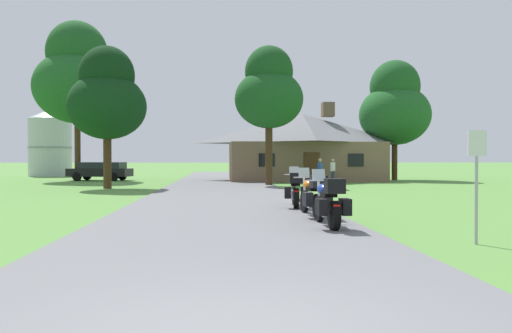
% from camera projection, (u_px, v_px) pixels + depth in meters
% --- Properties ---
extents(ground_plane, '(500.00, 500.00, 0.00)m').
position_uv_depth(ground_plane, '(222.00, 192.00, 23.97)').
color(ground_plane, '#56893D').
extents(asphalt_driveway, '(6.40, 80.00, 0.06)m').
position_uv_depth(asphalt_driveway, '(222.00, 194.00, 21.97)').
color(asphalt_driveway, slate).
rests_on(asphalt_driveway, ground).
extents(motorcycle_blue_nearest_to_camera, '(0.73, 2.08, 1.30)m').
position_uv_depth(motorcycle_blue_nearest_to_camera, '(329.00, 203.00, 11.09)').
color(motorcycle_blue_nearest_to_camera, black).
rests_on(motorcycle_blue_nearest_to_camera, asphalt_driveway).
extents(motorcycle_orange_second_in_row, '(0.80, 2.08, 1.30)m').
position_uv_depth(motorcycle_orange_second_in_row, '(313.00, 196.00, 13.21)').
color(motorcycle_orange_second_in_row, black).
rests_on(motorcycle_orange_second_in_row, asphalt_driveway).
extents(motorcycle_orange_farthest_in_row, '(0.85, 2.08, 1.30)m').
position_uv_depth(motorcycle_orange_farthest_in_row, '(295.00, 190.00, 15.79)').
color(motorcycle_orange_farthest_in_row, black).
rests_on(motorcycle_orange_farthest_in_row, asphalt_driveway).
extents(stone_lodge, '(11.76, 8.23, 6.00)m').
position_uv_depth(stone_lodge, '(302.00, 146.00, 37.66)').
color(stone_lodge, brown).
rests_on(stone_lodge, ground).
extents(bystander_white_shirt_near_lodge, '(0.37, 0.49, 1.67)m').
position_uv_depth(bystander_white_shirt_near_lodge, '(333.00, 170.00, 31.87)').
color(bystander_white_shirt_near_lodge, navy).
rests_on(bystander_white_shirt_near_lodge, ground).
extents(bystander_blue_shirt_beside_signpost, '(0.22, 0.55, 1.67)m').
position_uv_depth(bystander_blue_shirt_beside_signpost, '(320.00, 171.00, 28.93)').
color(bystander_blue_shirt_beside_signpost, '#75664C').
rests_on(bystander_blue_shirt_beside_signpost, ground).
extents(metal_signpost_roadside, '(0.36, 0.06, 2.14)m').
position_uv_depth(metal_signpost_roadside, '(477.00, 172.00, 9.17)').
color(metal_signpost_roadside, '#9EA0A5').
rests_on(metal_signpost_roadside, ground).
extents(tree_by_lodge_front, '(4.19, 4.19, 8.53)m').
position_uv_depth(tree_by_lodge_front, '(269.00, 91.00, 29.87)').
color(tree_by_lodge_front, '#422D19').
rests_on(tree_by_lodge_front, ground).
extents(tree_right_of_lodge, '(5.49, 5.49, 9.33)m').
position_uv_depth(tree_right_of_lodge, '(395.00, 107.00, 38.18)').
color(tree_right_of_lodge, '#422D19').
rests_on(tree_right_of_lodge, ground).
extents(tree_left_far, '(6.45, 6.45, 12.09)m').
position_uv_depth(tree_left_far, '(77.00, 77.00, 37.16)').
color(tree_left_far, '#422D19').
rests_on(tree_left_far, ground).
extents(tree_left_near, '(4.27, 4.27, 7.84)m').
position_uv_depth(tree_left_near, '(107.00, 97.00, 26.94)').
color(tree_left_near, '#422D19').
rests_on(tree_left_near, ground).
extents(metal_silo_distant, '(4.06, 4.06, 6.50)m').
position_uv_depth(metal_silo_distant, '(50.00, 142.00, 47.30)').
color(metal_silo_distant, '#B2B7BC').
rests_on(metal_silo_distant, ground).
extents(parked_black_suv_far_left, '(4.86, 2.64, 1.40)m').
position_uv_depth(parked_black_suv_far_left, '(101.00, 170.00, 37.25)').
color(parked_black_suv_far_left, black).
rests_on(parked_black_suv_far_left, ground).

